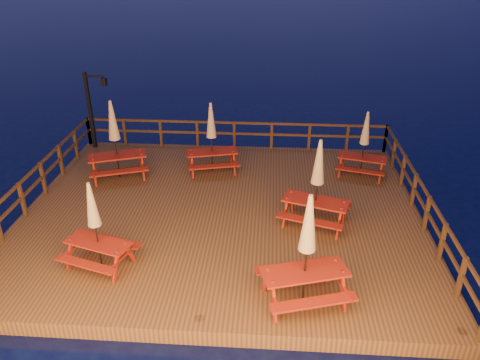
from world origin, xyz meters
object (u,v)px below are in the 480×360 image
(lamp_post, at_px, (93,104))
(picnic_table_0, at_px, (211,136))
(picnic_table_2, at_px, (307,249))
(picnic_table_1, at_px, (95,224))

(lamp_post, height_order, picnic_table_0, lamp_post)
(lamp_post, relative_size, picnic_table_0, 1.19)
(picnic_table_0, height_order, picnic_table_2, picnic_table_2)
(picnic_table_1, height_order, picnic_table_2, picnic_table_2)
(picnic_table_0, distance_m, picnic_table_1, 6.04)
(picnic_table_0, xyz_separation_m, picnic_table_1, (-2.15, -5.64, -0.08))
(picnic_table_2, bearing_deg, lamp_post, 115.88)
(picnic_table_2, bearing_deg, picnic_table_0, 97.23)
(picnic_table_1, xyz_separation_m, picnic_table_2, (5.05, -0.94, 0.21))
(picnic_table_1, bearing_deg, picnic_table_2, 7.14)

